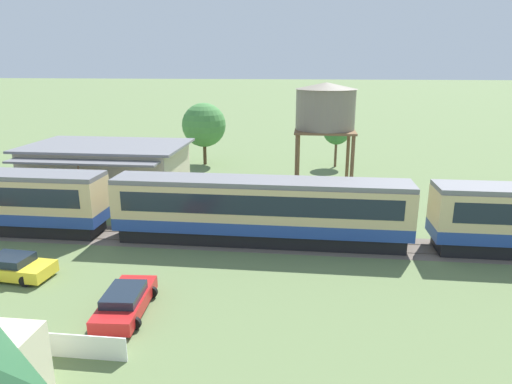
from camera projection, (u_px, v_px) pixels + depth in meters
ground_plane at (331, 240)px, 30.24m from camera, size 600.00×600.00×0.00m
passenger_train at (264, 208)px, 29.18m from camera, size 59.48×2.88×4.24m
railway_track at (244, 241)px, 29.97m from camera, size 129.23×3.60×0.04m
station_building at (109, 170)px, 39.52m from camera, size 13.40×9.42×4.59m
water_tower at (326, 108)px, 35.08m from camera, size 4.78×4.78×9.88m
parked_car_red at (125, 301)px, 21.26m from camera, size 2.45×4.66×1.22m
parked_car_yellow at (13, 267)px, 24.79m from camera, size 4.30×2.21×1.27m
yard_tree_1 at (204, 125)px, 51.41m from camera, size 4.94×4.94×7.00m
yard_tree_2 at (337, 131)px, 50.33m from camera, size 2.95×2.95×5.49m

